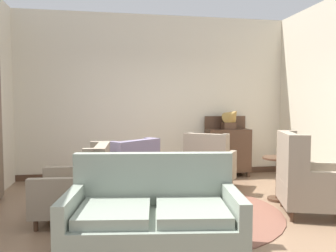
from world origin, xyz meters
name	(u,v)px	position (x,y,z in m)	size (l,w,h in m)	color
ground	(185,220)	(0.00, 0.00, 0.00)	(7.72, 7.72, 0.00)	#896B51
wall_back	(156,97)	(0.00, 2.70, 1.63)	(5.67, 0.08, 3.26)	beige
baseboard_back	(156,173)	(0.00, 2.65, 0.06)	(5.51, 0.03, 0.12)	#4C3323
area_rug	(180,212)	(0.00, 0.30, 0.01)	(2.75, 2.75, 0.01)	brown
coffee_table	(191,185)	(0.12, 0.19, 0.41)	(0.83, 0.83, 0.50)	#4C3323
porcelain_vase	(188,169)	(0.06, 0.14, 0.63)	(0.18, 0.18, 0.30)	beige
settee	(153,217)	(-0.55, -1.00, 0.40)	(1.74, 1.11, 0.98)	gray
armchair_back_corner	(309,181)	(1.67, -0.08, 0.45)	(1.09, 1.03, 1.10)	gray
armchair_near_window	(125,174)	(-0.71, 1.03, 0.41)	(1.19, 1.20, 0.95)	slate
armchair_near_sideboard	(79,188)	(-1.33, 0.23, 0.41)	(0.96, 0.89, 0.97)	gray
armchair_far_left	(210,165)	(0.76, 1.43, 0.43)	(1.05, 1.07, 0.99)	gray
side_table	(278,174)	(1.60, 0.60, 0.40)	(0.48, 0.48, 0.67)	#4C3323
sideboard	(228,150)	(1.44, 2.41, 0.55)	(0.88, 0.40, 1.23)	#4C3323
gramophone	(232,117)	(1.49, 2.32, 1.21)	(0.46, 0.52, 0.51)	#4C3323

